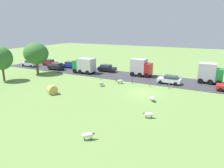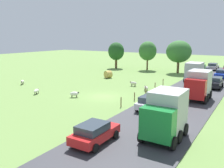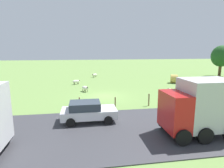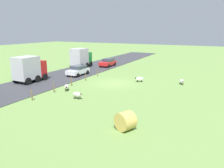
% 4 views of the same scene
% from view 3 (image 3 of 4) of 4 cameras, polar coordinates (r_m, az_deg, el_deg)
% --- Properties ---
extents(ground_plane, '(160.00, 160.00, 0.00)m').
position_cam_3_polar(ground_plane, '(21.85, -2.21, -3.82)').
color(ground_plane, '#6B8E47').
extents(road_strip, '(8.00, 80.00, 0.06)m').
position_cam_3_polar(road_strip, '(13.09, 2.86, -13.76)').
color(road_strip, '#38383D').
rests_on(road_strip, ground_plane).
extents(sheep_0, '(1.20, 1.03, 0.74)m').
position_cam_3_polar(sheep_0, '(24.40, -8.28, -1.23)').
color(sheep_0, white).
rests_on(sheep_0, ground_plane).
extents(sheep_1, '(1.09, 1.26, 0.74)m').
position_cam_3_polar(sheep_1, '(20.05, 15.95, -4.10)').
color(sheep_1, beige).
rests_on(sheep_1, ground_plane).
extents(sheep_2, '(0.88, 1.27, 0.69)m').
position_cam_3_polar(sheep_2, '(29.87, -10.95, 0.79)').
color(sheep_2, white).
rests_on(sheep_2, ground_plane).
extents(sheep_3, '(1.08, 1.17, 0.72)m').
position_cam_3_polar(sheep_3, '(37.01, -5.38, 2.82)').
color(sheep_3, silver).
rests_on(sheep_3, ground_plane).
extents(sheep_4, '(1.17, 0.50, 0.76)m').
position_cam_3_polar(sheep_4, '(23.62, 17.43, -1.95)').
color(sheep_4, beige).
rests_on(sheep_4, ground_plane).
extents(hay_bale_0, '(1.71, 1.55, 1.39)m').
position_cam_3_polar(hay_bale_0, '(32.05, 18.52, 1.52)').
color(hay_bale_0, tan).
rests_on(hay_bale_0, ground_plane).
extents(tree_2, '(3.88, 3.88, 6.26)m').
position_cam_3_polar(tree_2, '(44.17, 30.52, 7.35)').
color(tree_2, brown).
rests_on(tree_2, ground_plane).
extents(fence_post_0, '(0.12, 0.12, 1.11)m').
position_cam_3_polar(fence_post_0, '(17.38, -9.94, -5.86)').
color(fence_post_0, brown).
rests_on(fence_post_0, ground_plane).
extents(fence_post_1, '(0.12, 0.12, 1.00)m').
position_cam_3_polar(fence_post_1, '(17.65, 0.99, -5.63)').
color(fence_post_1, brown).
rests_on(fence_post_1, ground_plane).
extents(fence_post_2, '(0.12, 0.12, 1.20)m').
position_cam_3_polar(fence_post_2, '(18.47, 11.24, -4.79)').
color(fence_post_2, brown).
rests_on(fence_post_2, ground_plane).
extents(fence_post_3, '(0.12, 0.12, 1.11)m').
position_cam_3_polar(fence_post_3, '(19.87, 20.31, -4.29)').
color(fence_post_3, brown).
rests_on(fence_post_3, ground_plane).
extents(fence_post_4, '(0.12, 0.12, 1.17)m').
position_cam_3_polar(fence_post_4, '(21.67, 28.03, -3.61)').
color(fence_post_4, brown).
rests_on(fence_post_4, ground_plane).
extents(truck_2, '(2.64, 4.27, 3.56)m').
position_cam_3_polar(truck_2, '(12.88, 25.16, -6.27)').
color(truck_2, '#B21919').
rests_on(truck_2, road_strip).
extents(car_3, '(2.10, 4.11, 1.51)m').
position_cam_3_polar(car_3, '(14.27, -7.39, -8.21)').
color(car_3, silver).
rests_on(car_3, road_strip).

